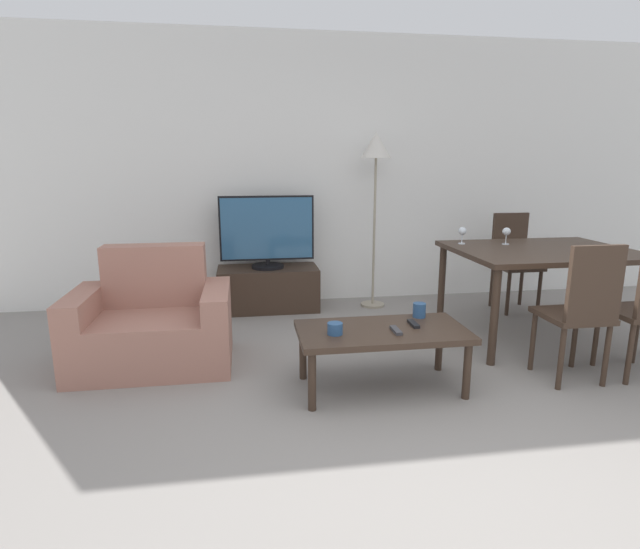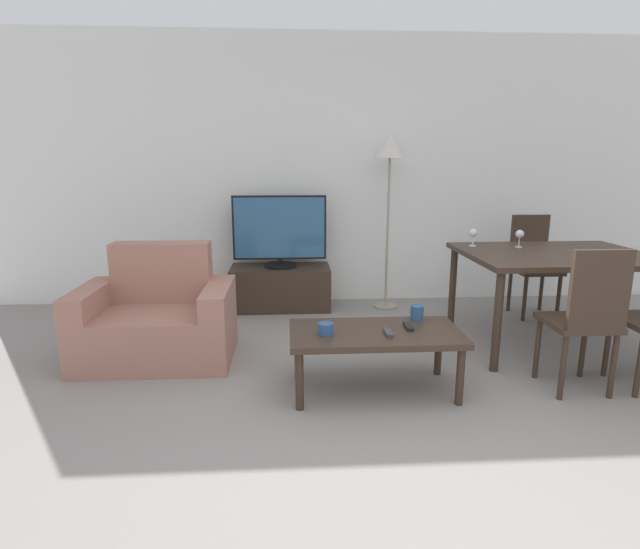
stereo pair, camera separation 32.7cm
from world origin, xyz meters
TOP-DOWN VIEW (x-y plane):
  - ground_plane at (0.00, 0.00)m, footprint 18.00×18.00m
  - wall_back at (0.00, 3.29)m, footprint 7.62×0.06m
  - armchair at (-1.66, 1.73)m, footprint 1.11×0.75m
  - tv_stand at (-0.75, 2.99)m, footprint 0.99×0.48m
  - tv at (-0.75, 2.98)m, footprint 0.92×0.32m
  - coffee_table at (-0.12, 1.06)m, footprint 1.09×0.56m
  - dining_table at (1.43, 1.80)m, footprint 1.42×1.10m
  - dining_chair_near at (1.19, 0.94)m, footprint 0.40×0.40m
  - dining_chair_far at (1.68, 2.66)m, footprint 0.40×0.40m
  - floor_lamp at (0.32, 2.94)m, footprint 0.30×0.30m
  - remote_primary at (-0.05, 0.99)m, footprint 0.04×0.15m
  - remote_secondary at (0.10, 1.10)m, footprint 0.04×0.15m
  - cup_white_near at (0.20, 1.26)m, footprint 0.09×0.09m
  - cup_colored_far at (-0.44, 1.00)m, footprint 0.10×0.10m
  - wine_glass_left at (1.24, 2.05)m, footprint 0.07×0.07m
  - wine_glass_center at (0.88, 2.13)m, footprint 0.07×0.07m

SIDE VIEW (x-z plane):
  - ground_plane at x=0.00m, z-range 0.00..0.00m
  - tv_stand at x=-0.75m, z-range 0.00..0.43m
  - armchair at x=-1.66m, z-range -0.13..0.71m
  - coffee_table at x=-0.12m, z-range 0.16..0.57m
  - remote_primary at x=-0.05m, z-range 0.41..0.43m
  - remote_secondary at x=0.10m, z-range 0.41..0.43m
  - cup_colored_far at x=-0.44m, z-range 0.41..0.48m
  - cup_white_near at x=0.20m, z-range 0.41..0.51m
  - dining_chair_near at x=1.19m, z-range 0.05..1.01m
  - dining_chair_far at x=1.68m, z-range 0.05..1.01m
  - dining_table at x=1.43m, z-range 0.31..1.07m
  - tv at x=-0.75m, z-range 0.43..1.14m
  - wine_glass_left at x=1.24m, z-range 0.79..0.94m
  - wine_glass_center at x=0.88m, z-range 0.79..0.94m
  - wall_back at x=0.00m, z-range 0.00..2.70m
  - floor_lamp at x=0.32m, z-range 0.62..2.36m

